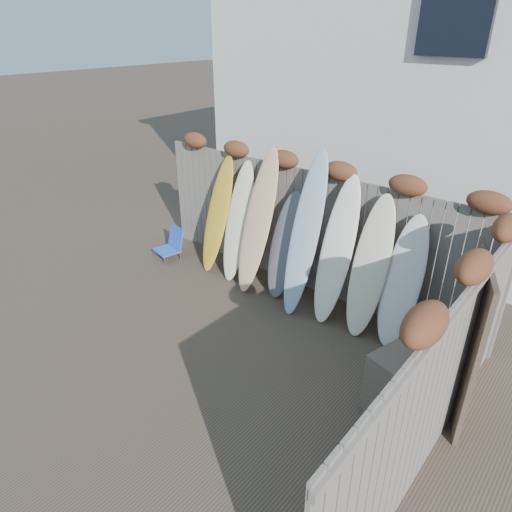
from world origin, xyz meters
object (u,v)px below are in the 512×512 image
Objects in this scene: lattice_panel at (469,339)px; surfboard_0 at (218,215)px; wooden_crate at (401,389)px; beach_chair at (171,244)px.

lattice_panel is 4.54m from surfboard_0.
lattice_panel is at bearing 51.63° from wooden_crate.
wooden_crate is 0.36× the size of surfboard_0.
lattice_panel reaches higher than wooden_crate.
wooden_crate is at bearing -149.86° from lattice_panel.
beach_chair is 1.23m from surfboard_0.
beach_chair is 0.78× the size of wooden_crate.
beach_chair is at bearing -156.61° from surfboard_0.
wooden_crate is (4.98, -0.97, 0.10)m from beach_chair.
lattice_panel is at bearing -4.42° from beach_chair.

